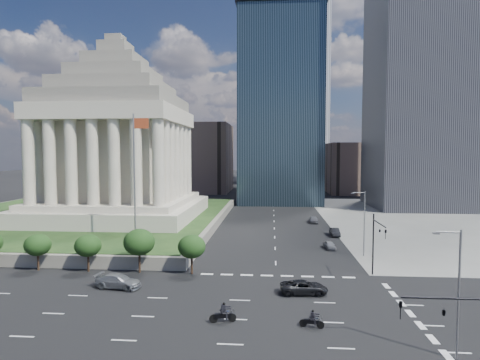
# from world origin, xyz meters

# --- Properties ---
(ground) EXTENTS (500.00, 500.00, 0.00)m
(ground) POSITION_xyz_m (0.00, 100.00, 0.00)
(ground) COLOR black
(ground) RESTS_ON ground
(sidewalk_ne) EXTENTS (68.00, 90.00, 0.03)m
(sidewalk_ne) POSITION_xyz_m (46.00, 60.00, 0.01)
(sidewalk_ne) COLOR slate
(sidewalk_ne) RESTS_ON ground
(plaza_terrace) EXTENTS (66.00, 70.00, 1.80)m
(plaza_terrace) POSITION_xyz_m (-45.00, 50.00, 0.90)
(plaza_terrace) COLOR #666257
(plaza_terrace) RESTS_ON ground
(plaza_lawn) EXTENTS (64.00, 68.00, 0.10)m
(plaza_lawn) POSITION_xyz_m (-45.00, 50.00, 1.85)
(plaza_lawn) COLOR #1A3415
(plaza_lawn) RESTS_ON plaza_terrace
(war_memorial) EXTENTS (34.00, 34.00, 39.00)m
(war_memorial) POSITION_xyz_m (-34.00, 48.00, 21.40)
(war_memorial) COLOR #ABA08F
(war_memorial) RESTS_ON plaza_lawn
(flagpole) EXTENTS (2.52, 0.24, 20.00)m
(flagpole) POSITION_xyz_m (-21.83, 24.00, 13.11)
(flagpole) COLOR slate
(flagpole) RESTS_ON plaza_lawn
(tree_row) EXTENTS (53.00, 4.00, 6.00)m
(tree_row) POSITION_xyz_m (-35.50, 14.00, 3.00)
(tree_row) COLOR black
(tree_row) RESTS_ON ground
(midrise_glass) EXTENTS (26.00, 26.00, 60.00)m
(midrise_glass) POSITION_xyz_m (2.00, 95.00, 30.00)
(midrise_glass) COLOR black
(midrise_glass) RESTS_ON ground
(skyscraper_tall) EXTENTS (40.00, 40.00, 190.00)m
(skyscraper_tall) POSITION_xyz_m (8.00, 185.00, 95.00)
(skyscraper_tall) COLOR gray
(skyscraper_tall) RESTS_ON ground
(highrise_ne) EXTENTS (26.00, 28.00, 100.00)m
(highrise_ne) POSITION_xyz_m (42.00, 85.00, 50.00)
(highrise_ne) COLOR black
(highrise_ne) RESTS_ON ground
(building_filler_ne) EXTENTS (20.00, 30.00, 20.00)m
(building_filler_ne) POSITION_xyz_m (32.00, 130.00, 10.00)
(building_filler_ne) COLOR #4E3F35
(building_filler_ne) RESTS_ON ground
(building_filler_nw) EXTENTS (24.00, 30.00, 28.00)m
(building_filler_nw) POSITION_xyz_m (-30.00, 130.00, 14.00)
(building_filler_nw) COLOR #4E3F35
(building_filler_nw) RESTS_ON ground
(traffic_signal_se) EXTENTS (5.74, 0.30, 8.00)m
(traffic_signal_se) POSITION_xyz_m (10.70, -13.00, 5.25)
(traffic_signal_se) COLOR black
(traffic_signal_se) RESTS_ON ground
(traffic_signal_ne) EXTENTS (0.30, 5.74, 8.00)m
(traffic_signal_ne) POSITION_xyz_m (12.50, 13.70, 5.25)
(traffic_signal_ne) COLOR black
(traffic_signal_ne) RESTS_ON ground
(street_lamp_south) EXTENTS (2.13, 0.22, 10.00)m
(street_lamp_south) POSITION_xyz_m (13.33, -6.00, 5.66)
(street_lamp_south) COLOR slate
(street_lamp_south) RESTS_ON ground
(street_lamp_north) EXTENTS (2.13, 0.22, 10.00)m
(street_lamp_north) POSITION_xyz_m (13.33, 25.00, 5.66)
(street_lamp_north) COLOR slate
(street_lamp_north) RESTS_ON ground
(pickup_truck) EXTENTS (5.48, 2.84, 1.48)m
(pickup_truck) POSITION_xyz_m (3.02, 7.58, 0.74)
(pickup_truck) COLOR black
(pickup_truck) RESTS_ON ground
(suv_grey) EXTENTS (3.05, 5.77, 1.59)m
(suv_grey) POSITION_xyz_m (-18.51, 7.88, 0.80)
(suv_grey) COLOR slate
(suv_grey) RESTS_ON ground
(parked_sedan_near) EXTENTS (3.86, 1.92, 1.26)m
(parked_sedan_near) POSITION_xyz_m (9.00, 29.48, 0.63)
(parked_sedan_near) COLOR gray
(parked_sedan_near) RESTS_ON ground
(parked_sedan_mid) EXTENTS (4.44, 1.56, 1.46)m
(parked_sedan_mid) POSITION_xyz_m (11.50, 40.13, 0.73)
(parked_sedan_mid) COLOR black
(parked_sedan_mid) RESTS_ON ground
(parked_sedan_far) EXTENTS (2.11, 4.70, 1.57)m
(parked_sedan_far) POSITION_xyz_m (9.00, 54.71, 0.78)
(parked_sedan_far) COLOR #595A61
(parked_sedan_far) RESTS_ON ground
(motorcycle_lead) EXTENTS (2.33, 0.98, 1.69)m
(motorcycle_lead) POSITION_xyz_m (3.01, -1.26, 0.84)
(motorcycle_lead) COLOR black
(motorcycle_lead) RESTS_ON ground
(motorcycle_trail) EXTENTS (2.66, 1.22, 1.91)m
(motorcycle_trail) POSITION_xyz_m (-5.13, -0.74, 0.96)
(motorcycle_trail) COLOR black
(motorcycle_trail) RESTS_ON ground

